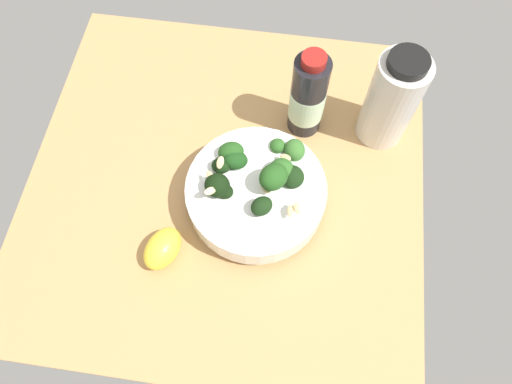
{
  "coord_description": "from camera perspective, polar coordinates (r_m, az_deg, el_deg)",
  "views": [
    {
      "loc": [
        9.21,
        -30.98,
        64.79
      ],
      "look_at": [
        5.29,
        -3.43,
        4.0
      ],
      "focal_mm": 32.52,
      "sensor_mm": 36.0,
      "label": 1
    }
  ],
  "objects": [
    {
      "name": "lemon_wedge",
      "position": [
        0.67,
        -11.44,
        -6.82
      ],
      "size": [
        6.61,
        7.81,
        4.14
      ],
      "primitive_type": "ellipsoid",
      "rotation": [
        0.0,
        0.0,
        4.34
      ],
      "color": "yellow",
      "rests_on": "ground_plane"
    },
    {
      "name": "ground_plane",
      "position": [
        0.75,
        -3.65,
        0.86
      ],
      "size": [
        61.02,
        61.02,
        4.75
      ],
      "primitive_type": "cube",
      "color": "tan"
    },
    {
      "name": "bottle_tall",
      "position": [
        0.72,
        16.37,
        10.83
      ],
      "size": [
        7.58,
        7.58,
        17.24
      ],
      "color": "beige",
      "rests_on": "ground_plane"
    },
    {
      "name": "bottle_short",
      "position": [
        0.72,
        6.38,
        11.47
      ],
      "size": [
        5.47,
        5.47,
        16.23
      ],
      "color": "black",
      "rests_on": "ground_plane"
    },
    {
      "name": "bowl_of_broccoli",
      "position": [
        0.67,
        0.02,
        0.23
      ],
      "size": [
        20.2,
        20.2,
        10.98
      ],
      "color": "white",
      "rests_on": "ground_plane"
    }
  ]
}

